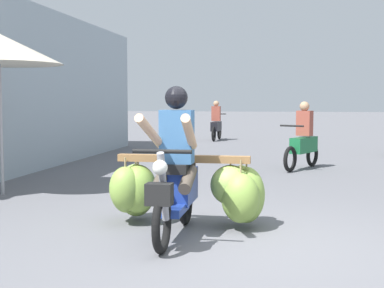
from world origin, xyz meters
TOP-DOWN VIEW (x-y plane):
  - ground_plane at (0.00, 0.00)m, footprint 120.00×120.00m
  - motorbike_main_loaded at (-0.73, 0.75)m, footprint 1.84×1.86m
  - motorbike_distant_ahead_left at (-2.08, 13.73)m, footprint 0.50×1.62m
  - motorbike_distant_far_ahead at (0.74, 6.27)m, footprint 0.83×1.50m

SIDE VIEW (x-z plane):
  - ground_plane at x=0.00m, z-range 0.00..0.00m
  - motorbike_main_loaded at x=-0.73m, z-range -0.32..1.26m
  - motorbike_distant_ahead_left at x=-2.08m, z-range -0.13..1.27m
  - motorbike_distant_far_ahead at x=0.74m, z-range -0.13..1.27m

